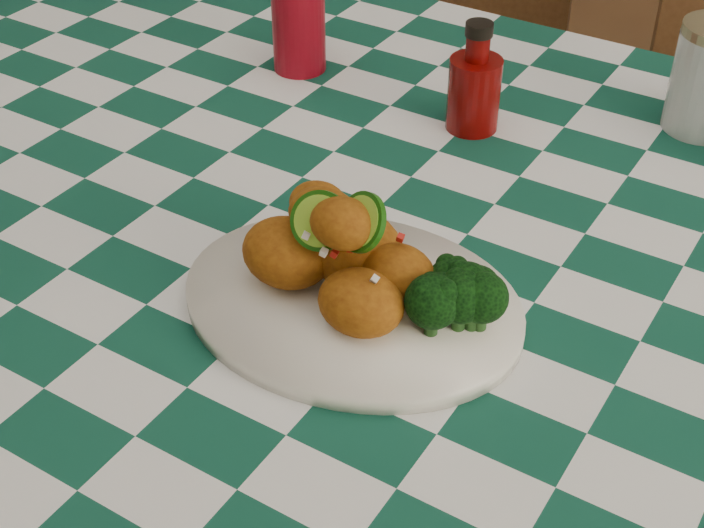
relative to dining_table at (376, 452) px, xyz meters
The scene contains 7 objects.
dining_table is the anchor object (origin of this frame).
plate 0.44m from the dining_table, 68.33° to the right, with size 0.32×0.25×0.02m, color white, non-canonical shape.
fried_chicken_pile 0.50m from the dining_table, 69.29° to the right, with size 0.16×0.12×0.10m, color #97530E, non-canonical shape.
broccoli_side 0.50m from the dining_table, 42.35° to the right, with size 0.08×0.08×0.06m, color black, non-canonical shape.
red_tumbler 0.57m from the dining_table, 139.20° to the left, with size 0.07×0.07×0.12m, color maroon.
ketchup_bottle 0.50m from the dining_table, 87.99° to the left, with size 0.06×0.06×0.13m, color #5B0504, non-canonical shape.
wooden_chair_left 0.78m from the dining_table, 111.69° to the left, with size 0.38×0.40×0.84m, color #472814, non-canonical shape.
Camera 1 is at (0.43, -0.75, 1.38)m, focal length 50.00 mm.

